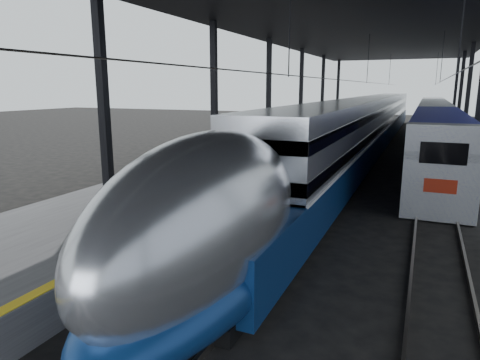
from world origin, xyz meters
The scene contains 7 objects.
ground centered at (0.00, 0.00, 0.00)m, with size 160.00×160.00×0.00m, color black.
platform centered at (-3.50, 20.00, 0.50)m, with size 6.00×80.00×1.00m, color #4C4C4F.
yellow_strip centered at (-0.70, 20.00, 1.00)m, with size 0.30×80.00×0.01m, color yellow.
rails centered at (4.50, 20.00, 0.08)m, with size 6.52×80.00×0.16m.
canopy centered at (1.90, 20.00, 9.12)m, with size 18.00×75.00×9.47m.
tgv_train centered at (2.00, 26.65, 2.02)m, with size 3.02×65.20×4.32m.
second_train centered at (7.00, 35.66, 1.90)m, with size 2.72×56.05×3.75m.
Camera 1 is at (6.28, -8.98, 5.09)m, focal length 32.00 mm.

